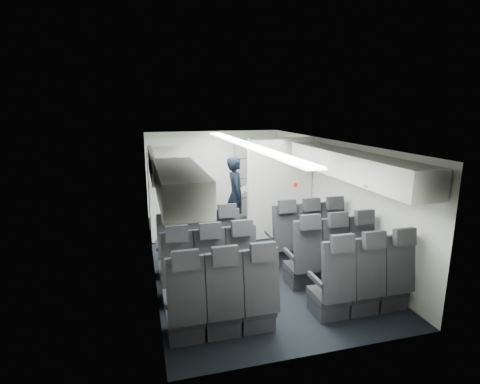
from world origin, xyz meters
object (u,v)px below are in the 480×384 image
seat_row_mid (272,266)px  seat_row_rear (296,294)px  seat_row_front (254,245)px  carry_on_bag (167,167)px  flight_attendant (236,195)px  boarding_door (151,194)px  galley_unit (252,178)px

seat_row_mid → seat_row_rear: (0.00, -0.90, 0.00)m
seat_row_front → carry_on_bag: size_ratio=8.27×
seat_row_rear → flight_attendant: bearing=87.5°
seat_row_front → flight_attendant: (0.16, 1.88, 0.45)m
seat_row_front → carry_on_bag: 2.02m
seat_row_mid → boarding_door: 3.45m
flight_attendant → carry_on_bag: size_ratio=4.26×
seat_row_front → seat_row_mid: bearing=-90.0°
boarding_door → carry_on_bag: 2.09m
seat_row_rear → boarding_door: bearing=112.9°
carry_on_bag → galley_unit: bearing=44.0°
seat_row_mid → carry_on_bag: 2.29m
seat_row_front → seat_row_rear: same height
galley_unit → carry_on_bag: bearing=-127.8°
seat_row_mid → seat_row_rear: same height
seat_row_front → galley_unit: 3.43m
seat_row_front → seat_row_rear: size_ratio=1.00×
carry_on_bag → seat_row_rear: bearing=-62.8°
boarding_door → carry_on_bag: size_ratio=4.62×
galley_unit → boarding_door: bearing=-155.7°
seat_row_front → seat_row_mid: (0.00, -0.90, 0.00)m
seat_row_mid → carry_on_bag: carry_on_bag is taller
flight_attendant → carry_on_bag: bearing=144.7°
flight_attendant → carry_on_bag: carry_on_bag is taller
seat_row_front → boarding_door: 2.71m
seat_row_rear → flight_attendant: size_ratio=1.94×
seat_row_front → seat_row_rear: 1.80m
seat_row_front → boarding_door: (-1.64, 2.09, 0.55)m
boarding_door → seat_row_rear: bearing=-67.1°
boarding_door → flight_attendant: (1.80, -0.21, -0.10)m
seat_row_front → boarding_door: bearing=128.2°
seat_row_front → boarding_door: size_ratio=1.79×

